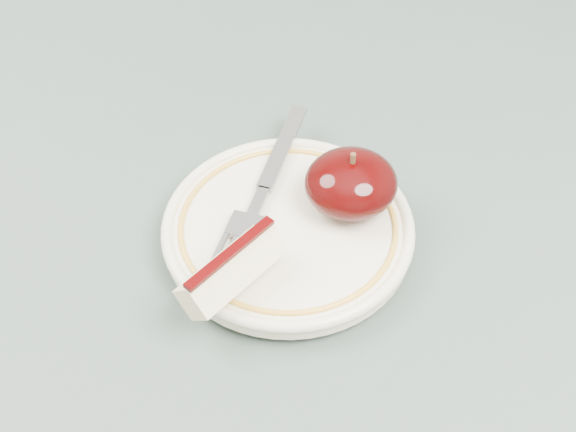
{
  "coord_description": "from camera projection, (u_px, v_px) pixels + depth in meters",
  "views": [
    {
      "loc": [
        -0.07,
        -0.41,
        1.2
      ],
      "look_at": [
        -0.01,
        -0.04,
        0.78
      ],
      "focal_mm": 50.0,
      "sensor_mm": 36.0,
      "label": 1
    }
  ],
  "objects": [
    {
      "name": "table",
      "position": [
        290.0,
        273.0,
        0.68
      ],
      "size": [
        0.9,
        0.9,
        0.75
      ],
      "color": "brown",
      "rests_on": "ground"
    },
    {
      "name": "plate",
      "position": [
        288.0,
        229.0,
        0.58
      ],
      "size": [
        0.18,
        0.18,
        0.02
      ],
      "color": "beige",
      "rests_on": "table"
    },
    {
      "name": "fork",
      "position": [
        263.0,
        190.0,
        0.59
      ],
      "size": [
        0.1,
        0.17,
        0.0
      ],
      "rotation": [
        0.0,
        0.0,
        1.12
      ],
      "color": "gray",
      "rests_on": "plate"
    },
    {
      "name": "apple_half",
      "position": [
        351.0,
        183.0,
        0.57
      ],
      "size": [
        0.07,
        0.06,
        0.05
      ],
      "color": "black",
      "rests_on": "plate"
    },
    {
      "name": "apple_wedge",
      "position": [
        232.0,
        270.0,
        0.52
      ],
      "size": [
        0.08,
        0.07,
        0.04
      ],
      "rotation": [
        0.0,
        0.0,
        0.69
      ],
      "color": "beige",
      "rests_on": "plate"
    }
  ]
}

